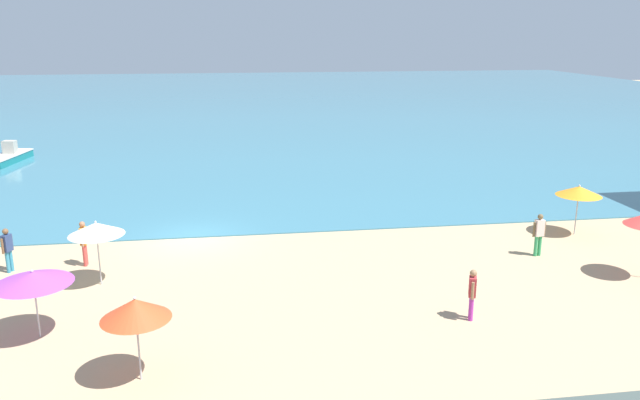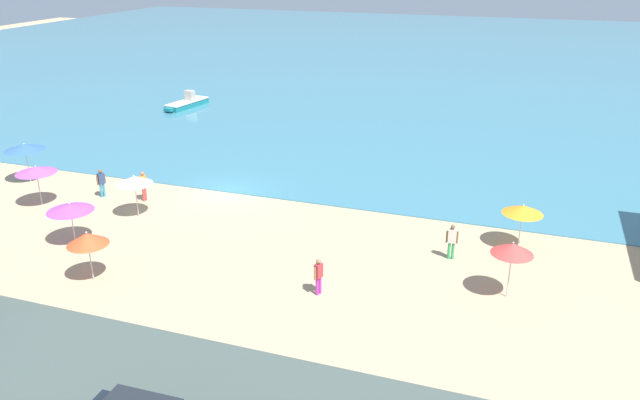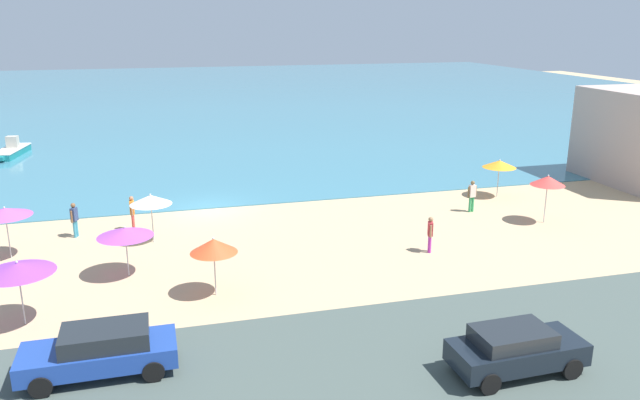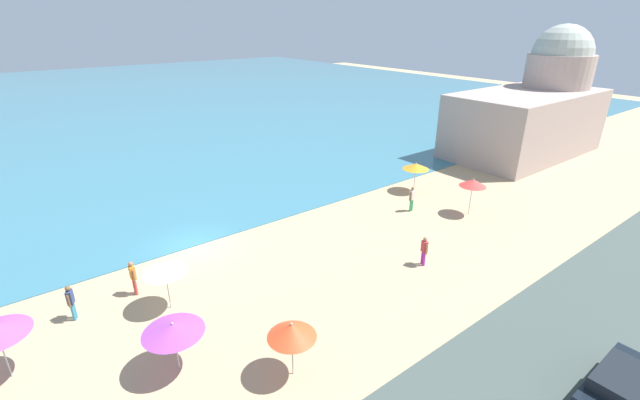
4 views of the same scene
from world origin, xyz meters
name	(u,v)px [view 1 (image 1 of 4)]	position (x,y,z in m)	size (l,w,h in m)	color
ground_plane	(192,238)	(0.00, 0.00, 0.00)	(160.00, 160.00, 0.00)	tan
sea	(213,101)	(0.00, 55.00, 0.03)	(150.00, 110.00, 0.05)	teal
beach_umbrella_0	(579,191)	(16.93, -1.96, 2.01)	(1.96, 1.96, 2.29)	#B2B2B7
beach_umbrella_2	(96,229)	(-2.99, -4.77, 2.10)	(1.95, 1.95, 2.40)	#B2B2B7
beach_umbrella_6	(135,309)	(-0.77, -11.50, 2.00)	(1.80, 1.80, 2.35)	#B2B2B7
beach_umbrella_7	(33,278)	(-4.05, -8.65, 1.89)	(2.27, 2.27, 2.15)	#B2B2B7
bather_0	(84,241)	(-3.94, -2.72, 1.00)	(0.22, 0.57, 1.78)	#D4453F
bather_1	(539,232)	(13.95, -4.30, 0.99)	(0.57, 0.26, 1.76)	#329B59
bather_2	(472,292)	(9.11, -9.40, 0.94)	(0.33, 0.54, 1.67)	#AC2F9F
bather_3	(8,248)	(-6.63, -3.00, 0.96)	(0.34, 0.53, 1.72)	teal
skiff_nearshore	(8,157)	(-13.36, 18.26, 0.40)	(2.23, 5.18, 1.43)	#19787B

